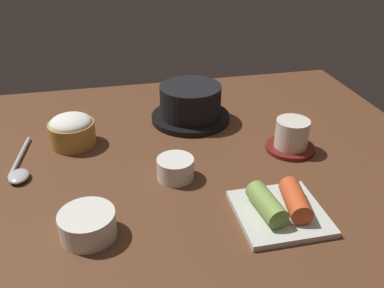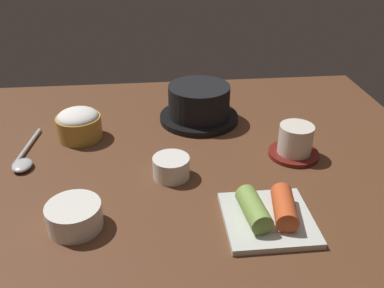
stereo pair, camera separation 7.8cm
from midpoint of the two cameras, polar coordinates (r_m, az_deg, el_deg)
The scene contains 8 objects.
dining_table at distance 81.36cm, azimuth -4.42°, elevation -1.99°, with size 100.00×76.00×2.00cm, color #56331E.
stone_pot at distance 91.95cm, azimuth -2.64°, elevation 5.49°, with size 17.45×17.45×8.13cm.
rice_bowl at distance 86.83cm, azimuth -18.67°, elevation 1.79°, with size 9.06×9.06×6.33cm.
tea_cup_with_saucer at distance 81.93cm, azimuth 10.88°, elevation 0.96°, with size 9.59×9.59×6.39cm.
banchan_cup_center at distance 72.86cm, azimuth -5.35°, elevation -3.36°, with size 6.51×6.51×3.83cm.
kimchi_plate at distance 65.03cm, azimuth 8.66°, elevation -8.74°, with size 13.33×13.33×4.34cm.
side_bowl_near at distance 63.52cm, azimuth -17.64°, elevation -10.53°, with size 8.21×8.21×3.92cm.
spoon at distance 82.33cm, azimuth -25.20°, elevation -3.34°, with size 3.89×16.85×1.35cm.
Camera 1 is at (-12.50, -68.08, 43.73)cm, focal length 38.87 mm.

